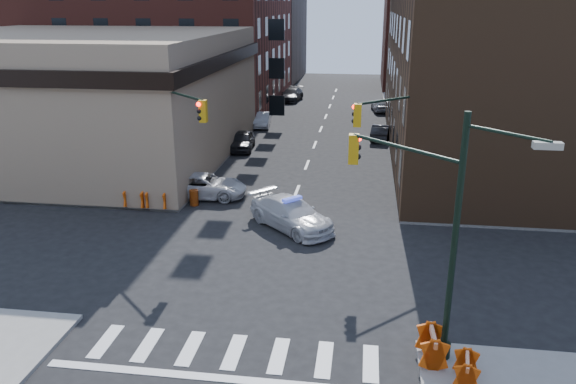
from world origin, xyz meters
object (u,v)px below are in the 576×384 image
(barrel_bank, at_px, (194,198))
(barricade_nw_a, at_px, (158,199))
(parked_car_enear, at_px, (381,132))
(barricade_se_a, at_px, (432,346))
(police_car, at_px, (291,214))
(pedestrian_b, at_px, (136,178))
(parked_car_wnear, at_px, (242,141))
(pedestrian_a, at_px, (123,190))
(pickup, at_px, (204,186))
(parked_car_wfar, at_px, (262,120))
(barrel_road, at_px, (299,210))

(barrel_bank, height_order, barricade_nw_a, barricade_nw_a)
(parked_car_enear, bearing_deg, barricade_se_a, 98.28)
(barricade_se_a, bearing_deg, barricade_nw_a, 46.40)
(police_car, bearing_deg, barricade_se_a, -107.38)
(barricade_nw_a, bearing_deg, pedestrian_b, 132.74)
(parked_car_wnear, bearing_deg, pedestrian_a, -110.45)
(police_car, distance_m, barricade_se_a, 12.28)
(pickup, relative_size, parked_car_wnear, 1.19)
(parked_car_wfar, relative_size, pedestrian_a, 2.28)
(barricade_se_a, distance_m, barricade_nw_a, 18.32)
(police_car, xyz_separation_m, barricade_nw_a, (-7.68, 1.50, -0.11))
(barricade_nw_a, bearing_deg, barricade_se_a, -40.54)
(pedestrian_b, distance_m, barricade_se_a, 21.89)
(pedestrian_b, xyz_separation_m, barricade_nw_a, (2.37, -2.69, -0.31))
(barrel_bank, xyz_separation_m, barricade_nw_a, (-1.73, -1.10, 0.20))
(barrel_road, bearing_deg, barricade_nw_a, 178.85)
(pedestrian_a, distance_m, barrel_bank, 3.96)
(parked_car_wfar, height_order, barricade_nw_a, parked_car_wfar)
(barricade_nw_a, bearing_deg, parked_car_wnear, 84.30)
(barrel_bank, distance_m, barricade_se_a, 17.88)
(pedestrian_a, bearing_deg, parked_car_wnear, 94.87)
(police_car, relative_size, parked_car_enear, 1.31)
(barrel_bank, bearing_deg, barricade_nw_a, -147.53)
(barricade_nw_a, bearing_deg, pedestrian_a, 173.26)
(barrel_road, relative_size, barricade_nw_a, 0.70)
(parked_car_wfar, bearing_deg, barricade_se_a, -77.24)
(barricade_nw_a, bearing_deg, police_car, -9.68)
(pickup, height_order, barricade_se_a, pickup)
(parked_car_wnear, bearing_deg, barricade_nw_a, -101.85)
(pedestrian_b, xyz_separation_m, barrel_road, (10.31, -2.85, -0.49))
(police_car, height_order, parked_car_wfar, police_car)
(parked_car_wfar, bearing_deg, barrel_bank, -96.09)
(parked_car_enear, bearing_deg, barricade_nw_a, 62.68)
(police_car, distance_m, barricade_nw_a, 7.83)
(pickup, height_order, barricade_nw_a, pickup)
(pickup, xyz_separation_m, parked_car_wnear, (-0.16, 11.40, 0.02))
(parked_car_wfar, xyz_separation_m, pedestrian_b, (-4.10, -19.93, 0.31))
(pickup, bearing_deg, parked_car_wfar, -1.58)
(pedestrian_b, bearing_deg, barricade_nw_a, -45.14)
(pedestrian_a, bearing_deg, barricade_se_a, -18.01)
(parked_car_wfar, bearing_deg, pedestrian_a, -105.84)
(parked_car_wfar, bearing_deg, police_car, -82.23)
(pedestrian_a, relative_size, barricade_se_a, 1.27)
(parked_car_enear, xyz_separation_m, pedestrian_b, (-14.93, -16.19, 0.30))
(police_car, bearing_deg, parked_car_wfar, 57.48)
(parked_car_enear, bearing_deg, barrel_road, 82.68)
(pickup, height_order, parked_car_wnear, parked_car_wnear)
(pedestrian_a, relative_size, barrel_bank, 1.93)
(barrel_bank, bearing_deg, barricade_se_a, -48.27)
(parked_car_enear, xyz_separation_m, barrel_bank, (-10.82, -17.78, -0.21))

